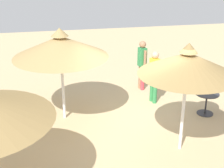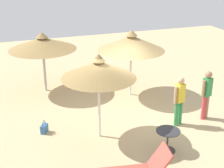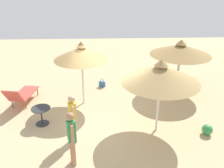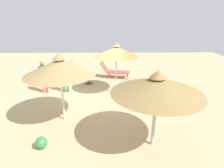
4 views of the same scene
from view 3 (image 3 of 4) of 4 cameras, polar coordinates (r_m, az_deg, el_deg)
ground at (r=9.89m, az=-1.64°, el=-7.13°), size 24.00×24.00×0.10m
parasol_umbrella_back at (r=9.93m, az=-6.89°, el=6.90°), size 2.17×2.17×2.63m
parasol_umbrella_far_right at (r=8.15m, az=10.90°, el=2.26°), size 2.54×2.54×2.60m
parasol_umbrella_near_left at (r=11.41m, az=15.19°, el=7.49°), size 2.64×2.64×2.42m
lounge_chair_near_right at (r=10.99m, az=-19.76°, el=-2.21°), size 1.92×0.99×1.00m
person_standing_center at (r=7.14m, az=-9.06°, el=-11.48°), size 0.43×0.28×1.69m
person_standing_far_left at (r=8.05m, az=-8.87°, el=-7.14°), size 0.45×0.29×1.66m
handbag at (r=12.08m, az=-2.24°, el=0.03°), size 0.28×0.32×0.42m
side_table_round at (r=9.42m, az=-15.66°, el=-6.33°), size 0.68×0.68×0.65m
beach_ball at (r=9.26m, az=20.67°, el=-9.59°), size 0.37×0.37×0.37m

